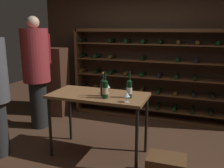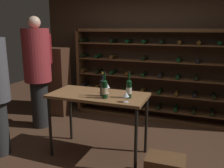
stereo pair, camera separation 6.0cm
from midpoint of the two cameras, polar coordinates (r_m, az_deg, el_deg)
name	(u,v)px [view 1 (the left image)]	position (r m, az deg, el deg)	size (l,w,h in m)	color
ground_plane	(116,156)	(3.79, 0.40, -16.51)	(9.84, 9.84, 0.00)	#472D1E
back_wall	(146,46)	(5.15, 7.60, 8.78)	(4.63, 0.10, 2.98)	#3D2B1E
wine_rack	(151,76)	(4.99, 8.81, 1.96)	(3.30, 0.32, 1.85)	brown
tasting_table	(99,100)	(3.52, -3.66, -3.83)	(1.40, 0.69, 0.94)	brown
person_bystander_dark_jacket	(36,68)	(4.69, -17.74, 3.57)	(0.49, 0.49, 2.07)	black
wine_crate	(166,168)	(3.28, 12.04, -18.79)	(0.48, 0.34, 0.31)	brown
display_cabinet	(56,82)	(5.38, -13.24, 0.49)	(0.44, 0.36, 1.45)	#4C2D1E
wine_bottle_black_capsule	(129,88)	(3.27, 3.57, -1.06)	(0.08, 0.08, 0.36)	black
wine_bottle_red_label	(105,89)	(3.25, -2.17, -1.12)	(0.08, 0.08, 0.36)	black
wine_bottle_gold_foil	(103,87)	(3.36, -2.64, -0.79)	(0.08, 0.08, 0.34)	black
wine_glass_stemmed_left	(127,95)	(3.09, 2.93, -2.58)	(0.09, 0.09, 0.13)	silver
wine_glass_stemmed_right	(107,86)	(3.51, -1.63, -0.44)	(0.09, 0.09, 0.15)	silver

